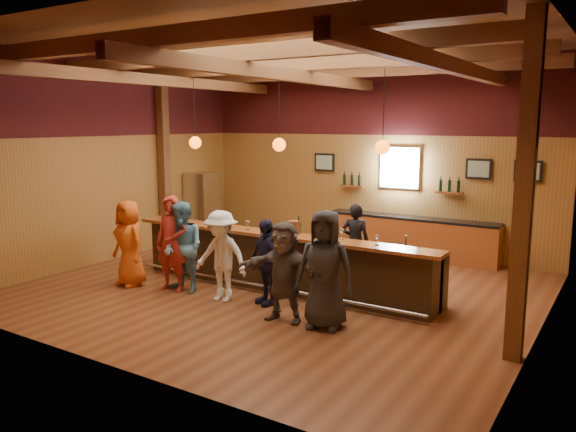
{
  "coord_description": "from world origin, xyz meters",
  "views": [
    {
      "loc": [
        5.56,
        -8.55,
        3.11
      ],
      "look_at": [
        0.0,
        0.3,
        1.35
      ],
      "focal_mm": 35.0,
      "sensor_mm": 36.0,
      "label": 1
    }
  ],
  "objects": [
    {
      "name": "customer_orange",
      "position": [
        -2.56,
        -1.32,
        0.83
      ],
      "size": [
        0.89,
        0.66,
        1.65
      ],
      "primitive_type": "imported",
      "rotation": [
        0.0,
        0.0,
        -0.17
      ],
      "color": "#DA5514",
      "rests_on": "ground"
    },
    {
      "name": "bottle_a",
      "position": [
        0.43,
        -0.02,
        1.23
      ],
      "size": [
        0.07,
        0.07,
        0.32
      ],
      "color": "black",
      "rests_on": "bar_counter"
    },
    {
      "name": "glass_d",
      "position": [
        -0.95,
        -0.3,
        1.24
      ],
      "size": [
        0.08,
        0.08,
        0.19
      ],
      "color": "silver",
      "rests_on": "bar_counter"
    },
    {
      "name": "bartender",
      "position": [
        0.9,
        1.37,
        0.76
      ],
      "size": [
        0.64,
        0.51,
        1.53
      ],
      "primitive_type": "imported",
      "rotation": [
        0.0,
        0.0,
        3.43
      ],
      "color": "black",
      "rests_on": "ground"
    },
    {
      "name": "customer_dark",
      "position": [
        1.67,
        -1.31,
        0.91
      ],
      "size": [
        1.0,
        0.76,
        1.83
      ],
      "primitive_type": "imported",
      "rotation": [
        0.0,
        0.0,
        0.21
      ],
      "color": "#29282B",
      "rests_on": "ground"
    },
    {
      "name": "framed_pictures",
      "position": [
        1.67,
        3.94,
        2.1
      ],
      "size": [
        5.35,
        0.05,
        0.45
      ],
      "color": "black",
      "rests_on": "room"
    },
    {
      "name": "customer_navy",
      "position": [
        0.29,
        -0.86,
        0.75
      ],
      "size": [
        0.95,
        0.69,
        1.49
      ],
      "primitive_type": "imported",
      "rotation": [
        0.0,
        0.0,
        -0.42
      ],
      "color": "#1C1D38",
      "rests_on": "ground"
    },
    {
      "name": "back_bar_cabinet",
      "position": [
        1.2,
        3.72,
        0.48
      ],
      "size": [
        4.0,
        0.52,
        0.95
      ],
      "color": "brown",
      "rests_on": "ground"
    },
    {
      "name": "bar_counter",
      "position": [
        0.02,
        0.15,
        0.52
      ],
      "size": [
        6.3,
        1.07,
        1.11
      ],
      "color": "black",
      "rests_on": "ground"
    },
    {
      "name": "customer_white",
      "position": [
        -0.48,
        -1.13,
        0.8
      ],
      "size": [
        1.07,
        0.65,
        1.6
      ],
      "primitive_type": "imported",
      "rotation": [
        0.0,
        0.0,
        0.05
      ],
      "color": "white",
      "rests_on": "ground"
    },
    {
      "name": "stainless_fridge",
      "position": [
        -4.1,
        2.6,
        0.9
      ],
      "size": [
        0.7,
        0.7,
        1.8
      ],
      "primitive_type": "cube",
      "color": "silver",
      "rests_on": "ground"
    },
    {
      "name": "window",
      "position": [
        0.8,
        3.95,
        2.05
      ],
      "size": [
        0.95,
        0.09,
        0.95
      ],
      "color": "silver",
      "rests_on": "room"
    },
    {
      "name": "glass_b",
      "position": [
        -2.23,
        -0.13,
        1.25
      ],
      "size": [
        0.08,
        0.08,
        0.19
      ],
      "color": "silver",
      "rests_on": "bar_counter"
    },
    {
      "name": "pendant_lights",
      "position": [
        0.0,
        0.0,
        2.71
      ],
      "size": [
        4.24,
        0.24,
        1.37
      ],
      "color": "black",
      "rests_on": "room"
    },
    {
      "name": "glass_g",
      "position": [
        1.33,
        -0.08,
        1.25
      ],
      "size": [
        0.09,
        0.09,
        0.2
      ],
      "color": "silver",
      "rests_on": "bar_counter"
    },
    {
      "name": "wine_shelves",
      "position": [
        0.8,
        3.88,
        1.62
      ],
      "size": [
        3.0,
        0.18,
        0.3
      ],
      "color": "brown",
      "rests_on": "room"
    },
    {
      "name": "customer_denim",
      "position": [
        -1.4,
        -1.09,
        0.84
      ],
      "size": [
        0.88,
        0.73,
        1.68
      ],
      "primitive_type": "imported",
      "rotation": [
        0.0,
        0.0,
        -0.11
      ],
      "color": "#578FAF",
      "rests_on": "ground"
    },
    {
      "name": "customer_brown",
      "position": [
        0.99,
        -1.39,
        0.8
      ],
      "size": [
        1.52,
        0.62,
        1.6
      ],
      "primitive_type": "imported",
      "rotation": [
        0.0,
        0.0,
        0.1
      ],
      "color": "#554944",
      "rests_on": "ground"
    },
    {
      "name": "bottle_b",
      "position": [
        0.74,
        -0.04,
        1.23
      ],
      "size": [
        0.07,
        0.07,
        0.31
      ],
      "color": "black",
      "rests_on": "bar_counter"
    },
    {
      "name": "ice_bucket",
      "position": [
        0.37,
        -0.07,
        1.23
      ],
      "size": [
        0.22,
        0.22,
        0.24
      ],
      "primitive_type": "cylinder",
      "color": "brown",
      "rests_on": "bar_counter"
    },
    {
      "name": "glass_f",
      "position": [
        0.97,
        -0.24,
        1.23
      ],
      "size": [
        0.08,
        0.08,
        0.17
      ],
      "color": "silver",
      "rests_on": "bar_counter"
    },
    {
      "name": "glass_c",
      "position": [
        -1.32,
        -0.16,
        1.24
      ],
      "size": [
        0.08,
        0.08,
        0.18
      ],
      "color": "silver",
      "rests_on": "bar_counter"
    },
    {
      "name": "customer_redvest",
      "position": [
        -1.64,
        -1.13,
        0.89
      ],
      "size": [
        0.71,
        0.53,
        1.78
      ],
      "primitive_type": "imported",
      "rotation": [
        0.0,
        0.0,
        0.17
      ],
      "color": "maroon",
      "rests_on": "ground"
    },
    {
      "name": "room",
      "position": [
        0.0,
        0.06,
        3.21
      ],
      "size": [
        9.04,
        9.0,
        4.52
      ],
      "color": "brown",
      "rests_on": "ground"
    },
    {
      "name": "glass_e",
      "position": [
        -0.58,
        -0.2,
        1.24
      ],
      "size": [
        0.08,
        0.08,
        0.18
      ],
      "color": "silver",
      "rests_on": "bar_counter"
    },
    {
      "name": "glass_h",
      "position": [
        2.02,
        -0.16,
        1.24
      ],
      "size": [
        0.08,
        0.08,
        0.18
      ],
      "color": "silver",
      "rests_on": "bar_counter"
    },
    {
      "name": "glass_a",
      "position": [
        -2.46,
        -0.15,
        1.23
      ],
      "size": [
        0.08,
        0.08,
        0.17
      ],
      "color": "silver",
      "rests_on": "bar_counter"
    }
  ]
}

